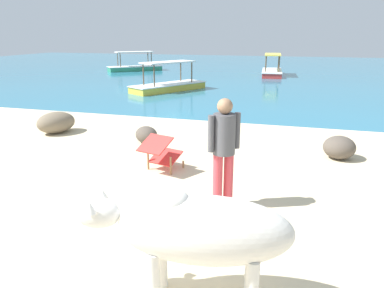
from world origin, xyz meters
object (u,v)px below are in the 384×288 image
boat_red (272,71)px  boat_green (135,67)px  person_standing (224,145)px  cow (198,230)px  deck_chair_near (161,151)px  boat_yellow (168,85)px

boat_red → boat_green: (-9.32, 0.43, 0.00)m
person_standing → boat_red: (-0.69, 18.30, -0.70)m
cow → person_standing: 2.08m
cow → boat_green: boat_green is taller
person_standing → boat_green: person_standing is taller
deck_chair_near → boat_yellow: boat_yellow is taller
person_standing → boat_green: 21.25m
boat_red → boat_green: 9.33m
cow → person_standing: (-0.18, 2.07, 0.19)m
boat_green → boat_yellow: bearing=83.3°
cow → deck_chair_near: cow is taller
person_standing → boat_green: (-10.02, 18.73, -0.70)m
person_standing → boat_yellow: (-4.69, 10.73, -0.70)m
deck_chair_near → person_standing: person_standing is taller
deck_chair_near → boat_yellow: bearing=34.7°
person_standing → boat_green: size_ratio=0.46×
boat_red → cow: bearing=178.0°
cow → deck_chair_near: (-1.58, 3.16, -0.37)m
boat_yellow → person_standing: bearing=-125.6°
deck_chair_near → person_standing: bearing=-112.2°
person_standing → deck_chair_near: bearing=-168.9°
deck_chair_near → boat_red: 17.22m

